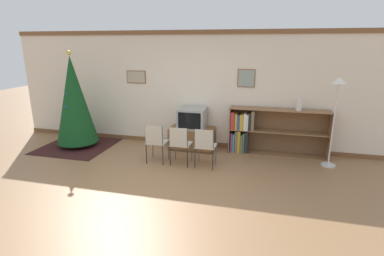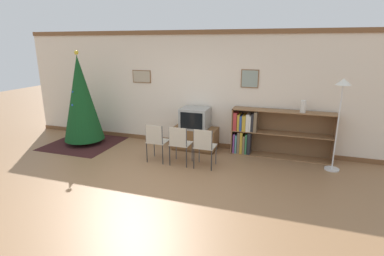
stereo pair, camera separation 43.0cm
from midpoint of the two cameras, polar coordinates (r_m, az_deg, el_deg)
name	(u,v)px [view 2 (the right image)]	position (r m, az deg, el deg)	size (l,w,h in m)	color
ground_plane	(146,191)	(5.19, -6.43, -11.91)	(24.00, 24.00, 0.00)	#936B47
wall_back	(194,90)	(7.14, 2.10, 7.31)	(9.10, 0.11, 2.70)	silver
area_rug	(86,143)	(7.91, -18.17, -2.69)	(1.63, 1.73, 0.01)	#381919
christmas_tree	(81,99)	(7.64, -18.89, 5.31)	(0.96, 0.96, 2.24)	maroon
tv_console	(195,138)	(7.02, 2.33, -2.01)	(1.03, 0.56, 0.51)	brown
television	(195,118)	(6.89, 2.37, 1.88)	(0.63, 0.55, 0.48)	#9E9E99
folding_chair_left	(156,140)	(6.21, -4.87, -2.40)	(0.40, 0.40, 0.82)	#BCB29E
folding_chair_center	(179,143)	(6.03, -0.36, -2.89)	(0.40, 0.40, 0.82)	#BCB29E
folding_chair_right	(204,146)	(5.89, 4.40, -3.39)	(0.40, 0.40, 0.82)	#BCB29E
bookshelf	(262,132)	(6.82, 15.02, -0.80)	(2.13, 0.36, 1.03)	olive
vase	(303,106)	(6.63, 22.19, 3.84)	(0.11, 0.11, 0.26)	silver
standing_lamp	(341,101)	(6.31, 28.30, 4.54)	(0.28, 0.28, 1.80)	silver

